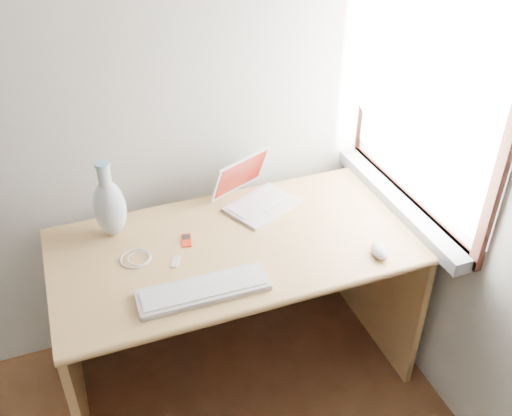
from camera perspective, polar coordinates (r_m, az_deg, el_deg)
name	(u,v)px	position (r m, az deg, el deg)	size (l,w,h in m)	color
window	(420,98)	(2.37, 16.07, 10.55)	(0.11, 0.99, 1.10)	white
desk	(230,271)	(2.51, -2.61, -6.34)	(1.47, 0.73, 0.77)	tan
laptop	(259,193)	(2.51, 0.35, 1.49)	(0.36, 0.36, 0.20)	white
external_keyboard	(203,290)	(2.08, -5.29, -8.14)	(0.48, 0.15, 0.02)	silver
mouse	(380,250)	(2.28, 12.28, -4.17)	(0.06, 0.11, 0.04)	white
ipod	(186,240)	(2.32, -6.97, -3.23)	(0.05, 0.09, 0.01)	red
cable_coil	(136,259)	(2.26, -11.93, -4.97)	(0.12, 0.12, 0.01)	silver
remote	(176,261)	(2.22, -8.03, -5.30)	(0.03, 0.07, 0.01)	silver
vase	(109,206)	(2.34, -14.44, 0.18)	(0.13, 0.13, 0.33)	silver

